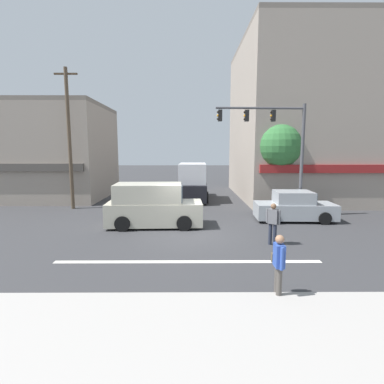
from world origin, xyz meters
TOP-DOWN VIEW (x-y plane):
  - ground_plane at (0.00, 0.00)m, footprint 120.00×120.00m
  - lane_marking_stripe at (0.00, -3.50)m, footprint 9.00×0.24m
  - sidewalk_curb at (0.00, -8.50)m, footprint 40.00×5.00m
  - building_left_block at (-13.57, 10.63)m, footprint 14.00×8.28m
  - building_right_corner at (10.40, 10.90)m, footprint 12.86×11.96m
  - street_tree at (5.56, 5.66)m, footprint 2.88×2.88m
  - utility_pole_near_left at (-7.45, 5.77)m, footprint 1.40×0.22m
  - utility_pole_far_right at (7.96, 7.30)m, footprint 1.40×0.22m
  - traffic_light_mast at (4.92, 3.32)m, footprint 4.89×0.40m
  - van_crossing_leftbound at (-1.76, 1.28)m, footprint 4.66×2.16m
  - sedan_waiting_far at (5.60, 2.42)m, footprint 4.16×2.01m
  - box_truck_crossing_center at (0.27, 9.14)m, footprint 2.37×5.66m
  - pedestrian_foreground_with_bag at (2.28, -6.03)m, footprint 0.30×0.67m
  - pedestrian_mid_crossing at (3.34, -1.69)m, footprint 0.50×0.38m

SIDE VIEW (x-z plane):
  - ground_plane at x=0.00m, z-range 0.00..0.00m
  - lane_marking_stripe at x=0.00m, z-range 0.00..0.01m
  - sidewalk_curb at x=0.00m, z-range 0.00..0.16m
  - sedan_waiting_far at x=5.60m, z-range -0.08..1.50m
  - pedestrian_mid_crossing at x=3.34m, z-range 0.11..1.78m
  - pedestrian_foreground_with_bag at x=2.28m, z-range 0.12..1.79m
  - van_crossing_leftbound at x=-1.76m, z-range -0.05..2.06m
  - box_truck_crossing_center at x=0.27m, z-range -0.12..2.63m
  - building_left_block at x=-13.57m, z-range 0.00..7.18m
  - utility_pole_far_right at x=7.96m, z-range 0.15..7.30m
  - street_tree at x=5.56m, z-range 1.23..6.63m
  - traffic_light_mast at x=4.92m, z-range 1.20..7.40m
  - utility_pole_near_left at x=-7.45m, z-range 0.15..8.84m
  - building_right_corner at x=10.40m, z-range 0.00..12.00m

